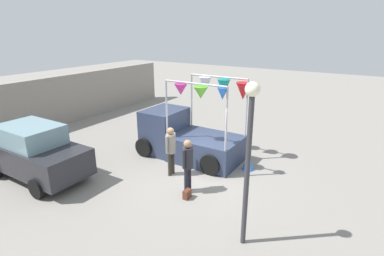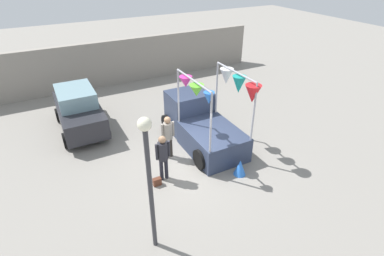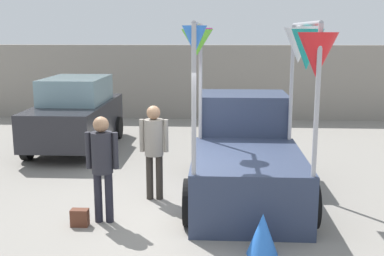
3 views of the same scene
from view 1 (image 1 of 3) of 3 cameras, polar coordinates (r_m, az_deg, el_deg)
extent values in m
plane|color=gray|center=(10.82, 0.81, -8.80)|extent=(60.00, 60.00, 0.00)
cube|color=#2D3851|center=(11.70, 2.74, -3.96)|extent=(1.90, 2.60, 1.00)
cube|color=#2D3851|center=(12.58, -5.20, -0.43)|extent=(1.80, 1.40, 1.80)
cube|color=#8CB2C6|center=(12.45, -5.26, 1.53)|extent=(1.76, 1.37, 0.60)
cylinder|color=black|center=(12.29, -9.10, -3.66)|extent=(0.22, 0.76, 0.76)
cylinder|color=black|center=(13.67, -3.93, -1.15)|extent=(0.22, 0.76, 0.76)
cylinder|color=black|center=(10.68, 3.51, -6.96)|extent=(0.22, 0.76, 0.76)
cylinder|color=black|center=(12.25, 7.78, -3.67)|extent=(0.22, 0.76, 0.76)
cylinder|color=#A5A5AD|center=(11.12, -4.85, 3.47)|extent=(0.07, 0.07, 2.19)
cylinder|color=#A5A5AD|center=(12.52, -0.09, 5.23)|extent=(0.07, 0.07, 2.19)
cylinder|color=#A5A5AD|center=(9.91, 6.57, 1.54)|extent=(0.07, 0.07, 2.19)
cylinder|color=#A5A5AD|center=(11.45, 10.35, 3.67)|extent=(0.07, 0.07, 2.19)
cylinder|color=#A5A5AD|center=(10.22, 0.55, 8.48)|extent=(0.07, 2.44, 0.07)
cylinder|color=#A5A5AD|center=(11.72, 5.05, 9.69)|extent=(0.07, 2.44, 0.07)
cone|color=blue|center=(9.77, 5.84, 6.51)|extent=(0.50, 0.50, 0.41)
cone|color=red|center=(11.37, 9.73, 6.93)|extent=(0.67, 0.67, 0.64)
cone|color=#66CC33|center=(10.15, 1.69, 6.75)|extent=(0.71, 0.71, 0.41)
cone|color=teal|center=(11.68, 6.04, 7.65)|extent=(0.58, 0.58, 0.65)
cone|color=#D83399|center=(10.57, -2.15, 7.38)|extent=(0.57, 0.57, 0.40)
cone|color=white|center=(12.05, 2.54, 8.26)|extent=(0.72, 0.72, 0.61)
cube|color=#26262B|center=(11.62, -27.50, -4.85)|extent=(1.70, 4.00, 0.90)
cube|color=#72939E|center=(11.49, -28.46, -1.09)|extent=(1.50, 2.10, 0.66)
cylinder|color=black|center=(13.19, -26.94, -4.23)|extent=(0.18, 0.64, 0.64)
cylinder|color=black|center=(10.43, -27.48, -10.20)|extent=(0.18, 0.64, 0.64)
cylinder|color=black|center=(11.24, -20.12, -7.11)|extent=(0.18, 0.64, 0.64)
cylinder|color=black|center=(9.52, -1.11, -10.02)|extent=(0.13, 0.13, 0.84)
cylinder|color=black|center=(9.65, -0.52, -9.58)|extent=(0.13, 0.13, 0.84)
cylinder|color=#26262D|center=(9.25, -0.84, -5.70)|extent=(0.34, 0.34, 0.66)
sphere|color=#997051|center=(9.07, -0.85, -3.06)|extent=(0.25, 0.25, 0.25)
cylinder|color=#26262D|center=(9.07, -1.59, -5.98)|extent=(0.09, 0.09, 0.60)
cylinder|color=#26262D|center=(9.41, -0.11, -5.05)|extent=(0.09, 0.09, 0.60)
cylinder|color=#2D2823|center=(10.59, -4.27, -6.94)|extent=(0.13, 0.13, 0.84)
cylinder|color=#2D2823|center=(10.73, -3.70, -6.60)|extent=(0.13, 0.13, 0.84)
cylinder|color=gray|center=(10.36, -4.07, -3.00)|extent=(0.34, 0.34, 0.67)
sphere|color=#997051|center=(10.20, -4.13, -0.59)|extent=(0.25, 0.25, 0.25)
cylinder|color=gray|center=(10.19, -4.80, -3.20)|extent=(0.09, 0.09, 0.60)
cylinder|color=gray|center=(10.52, -3.38, -2.46)|extent=(0.09, 0.09, 0.60)
cube|color=#592D1E|center=(9.37, -0.94, -12.47)|extent=(0.28, 0.16, 0.28)
cylinder|color=#333338|center=(6.93, 10.43, -8.91)|extent=(0.12, 0.12, 3.61)
sphere|color=#F2EDCC|center=(6.28, 11.46, 7.26)|extent=(0.32, 0.32, 0.32)
cube|color=gray|center=(16.84, -27.32, 3.84)|extent=(18.00, 0.36, 2.60)
cone|color=blue|center=(11.22, 10.65, -6.40)|extent=(0.44, 0.44, 0.60)
camera|label=2|loc=(5.54, 76.95, 25.68)|focal=28.00mm
camera|label=3|loc=(9.55, 47.89, 0.94)|focal=45.00mm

